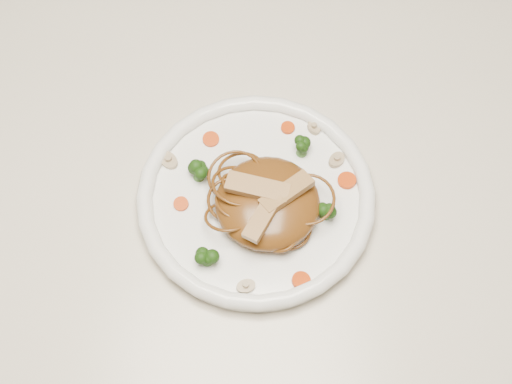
{
  "coord_description": "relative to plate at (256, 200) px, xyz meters",
  "views": [
    {
      "loc": [
        0.03,
        -0.35,
        1.55
      ],
      "look_at": [
        0.04,
        0.05,
        0.78
      ],
      "focal_mm": 50.75,
      "sensor_mm": 36.0,
      "label": 1
    }
  ],
  "objects": [
    {
      "name": "mushroom_2",
      "position": [
        -0.11,
        0.05,
        0.01
      ],
      "size": [
        0.04,
        0.04,
        0.01
      ],
      "primitive_type": "cylinder",
      "rotation": [
        0.0,
        0.0,
        -0.84
      ],
      "color": "#C1B390",
      "rests_on": "plate"
    },
    {
      "name": "plate",
      "position": [
        0.0,
        0.0,
        0.0
      ],
      "size": [
        0.34,
        0.34,
        0.02
      ],
      "primitive_type": "cylinder",
      "rotation": [
        0.0,
        0.0,
        0.22
      ],
      "color": "white",
      "rests_on": "table"
    },
    {
      "name": "ground",
      "position": [
        -0.04,
        -0.05,
        -0.76
      ],
      "size": [
        4.0,
        4.0,
        0.0
      ],
      "primitive_type": "plane",
      "color": "#56301D",
      "rests_on": "ground"
    },
    {
      "name": "broccoli_2",
      "position": [
        -0.06,
        -0.08,
        0.02
      ],
      "size": [
        0.03,
        0.03,
        0.03
      ],
      "primitive_type": null,
      "rotation": [
        0.0,
        0.0,
        -0.12
      ],
      "color": "#1E450E",
      "rests_on": "plate"
    },
    {
      "name": "mushroom_3",
      "position": [
        0.08,
        0.1,
        0.01
      ],
      "size": [
        0.03,
        0.03,
        0.01
      ],
      "primitive_type": "cylinder",
      "rotation": [
        0.0,
        0.0,
        2.05
      ],
      "color": "#C1B390",
      "rests_on": "plate"
    },
    {
      "name": "carrot_1",
      "position": [
        -0.09,
        -0.01,
        0.01
      ],
      "size": [
        0.02,
        0.02,
        0.0
      ],
      "primitive_type": "cylinder",
      "rotation": [
        0.0,
        0.0,
        0.13
      ],
      "color": "#D74107",
      "rests_on": "plate"
    },
    {
      "name": "chicken_b",
      "position": [
        0.0,
        -0.01,
        0.05
      ],
      "size": [
        0.08,
        0.04,
        0.01
      ],
      "primitive_type": "cube",
      "rotation": [
        0.0,
        0.0,
        2.86
      ],
      "color": "tan",
      "rests_on": "noodle_mound"
    },
    {
      "name": "chicken_a",
      "position": [
        0.03,
        -0.02,
        0.05
      ],
      "size": [
        0.07,
        0.06,
        0.01
      ],
      "primitive_type": "cube",
      "rotation": [
        0.0,
        0.0,
        0.63
      ],
      "color": "tan",
      "rests_on": "noodle_mound"
    },
    {
      "name": "carrot_0",
      "position": [
        0.04,
        0.1,
        0.01
      ],
      "size": [
        0.02,
        0.02,
        0.0
      ],
      "primitive_type": "cylinder",
      "rotation": [
        0.0,
        0.0,
        -0.06
      ],
      "color": "#D74107",
      "rests_on": "plate"
    },
    {
      "name": "carrot_2",
      "position": [
        0.11,
        0.02,
        0.01
      ],
      "size": [
        0.03,
        0.03,
        0.0
      ],
      "primitive_type": "cylinder",
      "rotation": [
        0.0,
        0.0,
        -0.24
      ],
      "color": "#D74107",
      "rests_on": "plate"
    },
    {
      "name": "noodle_mound",
      "position": [
        0.01,
        -0.02,
        0.03
      ],
      "size": [
        0.15,
        0.15,
        0.04
      ],
      "primitive_type": "ellipsoid",
      "rotation": [
        0.0,
        0.0,
        0.19
      ],
      "color": "#5D2E11",
      "rests_on": "plate"
    },
    {
      "name": "broccoli_0",
      "position": [
        0.06,
        0.06,
        0.02
      ],
      "size": [
        0.04,
        0.04,
        0.03
      ],
      "primitive_type": null,
      "rotation": [
        0.0,
        0.0,
        0.39
      ],
      "color": "#1E450E",
      "rests_on": "plate"
    },
    {
      "name": "mushroom_0",
      "position": [
        -0.01,
        -0.11,
        0.01
      ],
      "size": [
        0.03,
        0.03,
        0.01
      ],
      "primitive_type": "cylinder",
      "rotation": [
        0.0,
        0.0,
        0.28
      ],
      "color": "#C1B390",
      "rests_on": "plate"
    },
    {
      "name": "table",
      "position": [
        -0.04,
        -0.05,
        -0.11
      ],
      "size": [
        1.2,
        0.8,
        0.75
      ],
      "color": "beige",
      "rests_on": "ground"
    },
    {
      "name": "mushroom_1",
      "position": [
        0.1,
        0.05,
        0.01
      ],
      "size": [
        0.03,
        0.03,
        0.01
      ],
      "primitive_type": "cylinder",
      "rotation": [
        0.0,
        0.0,
        0.88
      ],
      "color": "#C1B390",
      "rests_on": "plate"
    },
    {
      "name": "carrot_3",
      "position": [
        -0.06,
        0.08,
        0.01
      ],
      "size": [
        0.03,
        0.03,
        0.0
      ],
      "primitive_type": "cylinder",
      "rotation": [
        0.0,
        0.0,
        0.44
      ],
      "color": "#D74107",
      "rests_on": "plate"
    },
    {
      "name": "broccoli_3",
      "position": [
        0.08,
        -0.03,
        0.02
      ],
      "size": [
        0.04,
        0.04,
        0.03
      ],
      "primitive_type": null,
      "rotation": [
        0.0,
        0.0,
        0.36
      ],
      "color": "#1E450E",
      "rests_on": "plate"
    },
    {
      "name": "carrot_4",
      "position": [
        0.05,
        -0.11,
        0.01
      ],
      "size": [
        0.03,
        0.03,
        0.0
      ],
      "primitive_type": "cylinder",
      "rotation": [
        0.0,
        0.0,
        -0.25
      ],
      "color": "#D74107",
      "rests_on": "plate"
    },
    {
      "name": "chicken_c",
      "position": [
        0.01,
        -0.05,
        0.05
      ],
      "size": [
        0.05,
        0.06,
        0.01
      ],
      "primitive_type": "cube",
      "rotation": [
        0.0,
        0.0,
        4.18
      ],
      "color": "tan",
      "rests_on": "noodle_mound"
    },
    {
      "name": "broccoli_1",
      "position": [
        -0.07,
        0.03,
        0.02
      ],
      "size": [
        0.03,
        0.03,
        0.03
      ],
      "primitive_type": null,
      "rotation": [
        0.0,
        0.0,
        -0.22
      ],
      "color": "#1E450E",
      "rests_on": "plate"
    }
  ]
}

